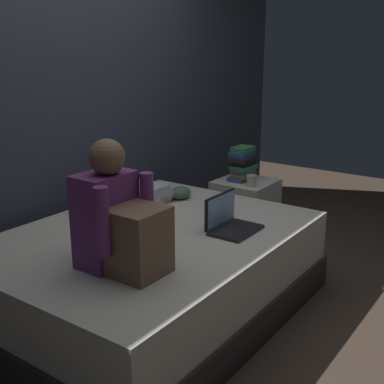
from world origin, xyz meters
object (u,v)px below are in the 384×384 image
object	(u,v)px
nightstand	(245,213)
laptop	(230,222)
pillow	(126,198)
mug	(251,181)
bed	(151,273)
book_stack	(243,164)
clothes_pile	(166,194)
person_sitting	(119,221)

from	to	relation	value
nightstand	laptop	xyz separation A→B (m)	(-0.99, -0.45, 0.31)
pillow	mug	world-z (taller)	pillow
bed	book_stack	world-z (taller)	book_stack
book_stack	clothes_pile	xyz separation A→B (m)	(-0.76, 0.19, -0.11)
person_sitting	pillow	bearing A→B (deg)	41.13
mug	nightstand	bearing A→B (deg)	42.69
pillow	laptop	bearing A→B (deg)	-87.65
person_sitting	bed	bearing A→B (deg)	22.85
nightstand	person_sitting	bearing A→B (deg)	-171.09
bed	clothes_pile	distance (m)	0.70
person_sitting	laptop	distance (m)	0.82
bed	book_stack	distance (m)	1.38
laptop	person_sitting	bearing A→B (deg)	167.37
person_sitting	mug	world-z (taller)	person_sitting
book_stack	laptop	bearing A→B (deg)	-153.88
mug	laptop	bearing A→B (deg)	-159.02
person_sitting	laptop	bearing A→B (deg)	-12.63
nightstand	bed	bearing A→B (deg)	-176.50
pillow	clothes_pile	xyz separation A→B (m)	(0.27, -0.14, -0.01)
nightstand	pillow	world-z (taller)	pillow
person_sitting	book_stack	distance (m)	1.80
laptop	clothes_pile	size ratio (longest dim) A/B	0.92
nightstand	mug	bearing A→B (deg)	-137.31
nightstand	pillow	distance (m)	1.14
nightstand	pillow	size ratio (longest dim) A/B	1.00
person_sitting	laptop	world-z (taller)	person_sitting
person_sitting	book_stack	size ratio (longest dim) A/B	2.41
pillow	clothes_pile	size ratio (longest dim) A/B	1.61
laptop	book_stack	xyz separation A→B (m)	(1.00, 0.49, 0.10)
bed	person_sitting	bearing A→B (deg)	-157.15
bed	pillow	size ratio (longest dim) A/B	3.57
person_sitting	clothes_pile	bearing A→B (deg)	26.64
person_sitting	clothes_pile	world-z (taller)	person_sitting
laptop	book_stack	distance (m)	1.12
clothes_pile	mug	bearing A→B (deg)	-29.26
book_stack	clothes_pile	world-z (taller)	book_stack
laptop	pillow	xyz separation A→B (m)	(-0.03, 0.82, 0.01)
pillow	book_stack	distance (m)	1.09
book_stack	mug	size ratio (longest dim) A/B	3.02
nightstand	clothes_pile	distance (m)	0.85
bed	nightstand	size ratio (longest dim) A/B	3.56
bed	laptop	xyz separation A→B (m)	(0.31, -0.37, 0.33)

